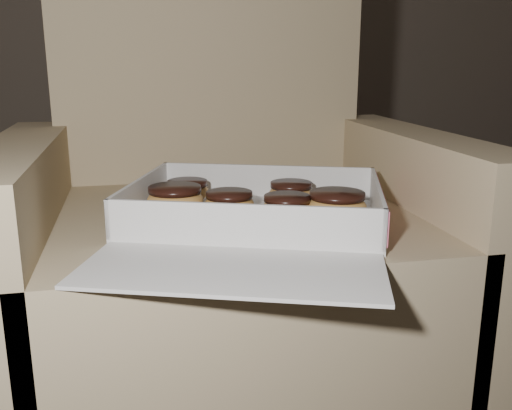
{
  "coord_description": "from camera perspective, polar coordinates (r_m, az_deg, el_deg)",
  "views": [
    {
      "loc": [
        -0.71,
        -0.35,
        0.64
      ],
      "look_at": [
        -0.52,
        0.52,
        0.41
      ],
      "focal_mm": 40.0,
      "sensor_mm": 36.0,
      "label": 1
    }
  ],
  "objects": [
    {
      "name": "donut_b",
      "position": [
        0.91,
        3.13,
        -0.18
      ],
      "size": [
        0.08,
        0.08,
        0.04
      ],
      "color": "#C39244",
      "rests_on": "bakery_box"
    },
    {
      "name": "crumb_b",
      "position": [
        0.8,
        7.58,
        -3.75
      ],
      "size": [
        0.01,
        0.01,
        0.0
      ],
      "primitive_type": "ellipsoid",
      "color": "black",
      "rests_on": "bakery_box"
    },
    {
      "name": "donut_d",
      "position": [
        1.03,
        -6.87,
        1.49
      ],
      "size": [
        0.08,
        0.08,
        0.04
      ],
      "color": "#C39244",
      "rests_on": "bakery_box"
    },
    {
      "name": "donut_f",
      "position": [
        0.93,
        -2.69,
        0.2
      ],
      "size": [
        0.08,
        0.08,
        0.04
      ],
      "color": "#C39244",
      "rests_on": "bakery_box"
    },
    {
      "name": "crumb_c",
      "position": [
        0.8,
        3.38,
        -3.73
      ],
      "size": [
        0.01,
        0.01,
        0.0
      ],
      "primitive_type": "ellipsoid",
      "color": "black",
      "rests_on": "bakery_box"
    },
    {
      "name": "crumb_a",
      "position": [
        0.91,
        -1.35,
        -1.39
      ],
      "size": [
        0.01,
        0.01,
        0.0
      ],
      "primitive_type": "ellipsoid",
      "color": "black",
      "rests_on": "bakery_box"
    },
    {
      "name": "bakery_box",
      "position": [
        0.89,
        -0.16,
        -1.58
      ],
      "size": [
        0.52,
        0.56,
        0.07
      ],
      "rotation": [
        0.0,
        0.0,
        -0.35
      ],
      "color": "silver",
      "rests_on": "armchair"
    },
    {
      "name": "donut_c",
      "position": [
        0.95,
        -8.09,
        0.6
      ],
      "size": [
        0.09,
        0.09,
        0.05
      ],
      "color": "#C39244",
      "rests_on": "bakery_box"
    },
    {
      "name": "armchair",
      "position": [
        1.09,
        -2.74,
        -5.36
      ],
      "size": [
        0.81,
        0.68,
        0.85
      ],
      "color": "tan",
      "rests_on": "floor"
    },
    {
      "name": "donut_a",
      "position": [
        1.01,
        3.53,
        1.27
      ],
      "size": [
        0.08,
        0.08,
        0.04
      ],
      "color": "#C39244",
      "rests_on": "bakery_box"
    },
    {
      "name": "donut_e",
      "position": [
        0.91,
        8.09,
        -0.03
      ],
      "size": [
        0.09,
        0.09,
        0.05
      ],
      "color": "#C39244",
      "rests_on": "bakery_box"
    }
  ]
}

